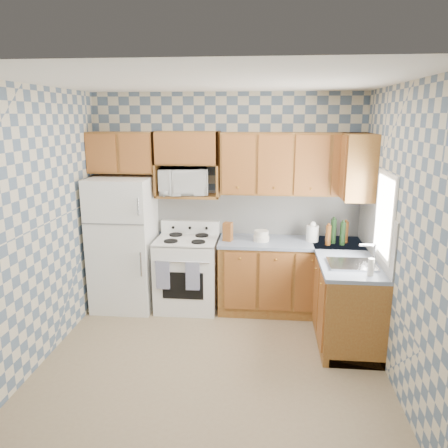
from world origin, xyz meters
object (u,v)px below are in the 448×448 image
Objects in this scene: refrigerator at (124,244)px; stove_body at (187,274)px; electric_kettle at (312,233)px; microwave at (183,181)px.

refrigerator is 0.89m from stove_body.
stove_body is at bearing -178.53° from electric_kettle.
microwave is 1.73m from electric_kettle.
refrigerator reaches higher than stove_body.
refrigerator reaches higher than electric_kettle.
refrigerator is at bearing -175.11° from microwave.
electric_kettle reaches higher than stove_body.
stove_body is 1.65m from electric_kettle.
stove_body is at bearing 1.78° from refrigerator.
stove_body is (0.80, 0.03, -0.39)m from refrigerator.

